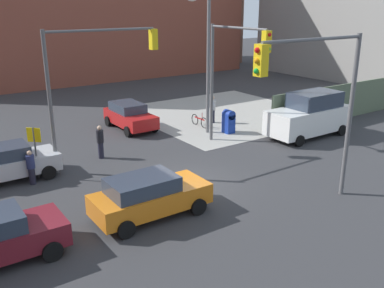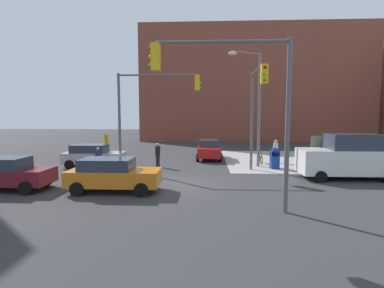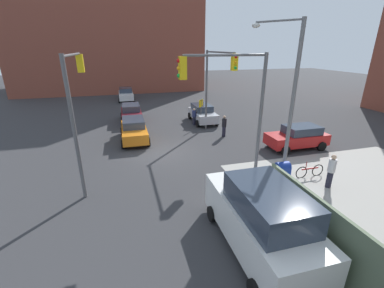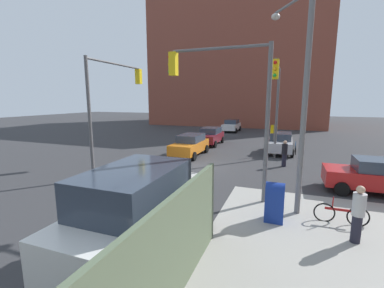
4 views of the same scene
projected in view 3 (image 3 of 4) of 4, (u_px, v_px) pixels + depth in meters
name	position (u px, v px, depth m)	size (l,w,h in m)	color
ground_plane	(163.00, 152.00, 17.48)	(120.00, 120.00, 0.00)	#333335
building_brick_west	(109.00, 22.00, 41.76)	(16.00, 28.00, 21.06)	brown
traffic_signal_nw_corner	(216.00, 77.00, 19.02)	(5.70, 0.36, 6.50)	#59595B
traffic_signal_se_corner	(76.00, 93.00, 12.48)	(5.27, 0.36, 6.50)	#59595B
traffic_signal_ne_corner	(232.00, 94.00, 12.49)	(0.36, 4.50, 6.50)	#59595B
street_lamp_corner	(287.00, 90.00, 12.78)	(2.41, 1.55, 8.00)	slate
warning_sign_two_way	(201.00, 108.00, 22.83)	(0.48, 0.48, 2.40)	#4C4C4C
mailbox_blue	(282.00, 174.00, 12.84)	(0.56, 0.64, 1.43)	navy
hatchback_maroon	(131.00, 113.00, 24.32)	(4.11, 2.02, 1.62)	maroon
sedan_white	(126.00, 94.00, 34.12)	(4.38, 2.02, 1.62)	white
coupe_orange	(134.00, 130.00, 19.50)	(4.37, 2.02, 1.62)	orange
coupe_red	(298.00, 137.00, 17.94)	(2.02, 4.18, 1.62)	#B21919
coupe_silver	(202.00, 113.00, 24.27)	(4.16, 2.02, 1.62)	#B7BABF
van_white_delivery	(261.00, 219.00, 8.70)	(5.40, 2.32, 2.62)	white
pedestrian_crossing	(194.00, 116.00, 23.36)	(0.36, 0.36, 1.54)	navy
pedestrian_waiting	(331.00, 171.00, 12.83)	(0.36, 0.36, 1.80)	#B2B2B7
pedestrian_walking_north	(224.00, 126.00, 20.24)	(0.36, 0.36, 1.72)	black
bicycle_leaning_on_fence	(310.00, 171.00, 14.07)	(0.05, 1.75, 0.97)	black
bicycle_at_crosswalk	(213.00, 117.00, 24.96)	(1.75, 0.05, 0.97)	black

